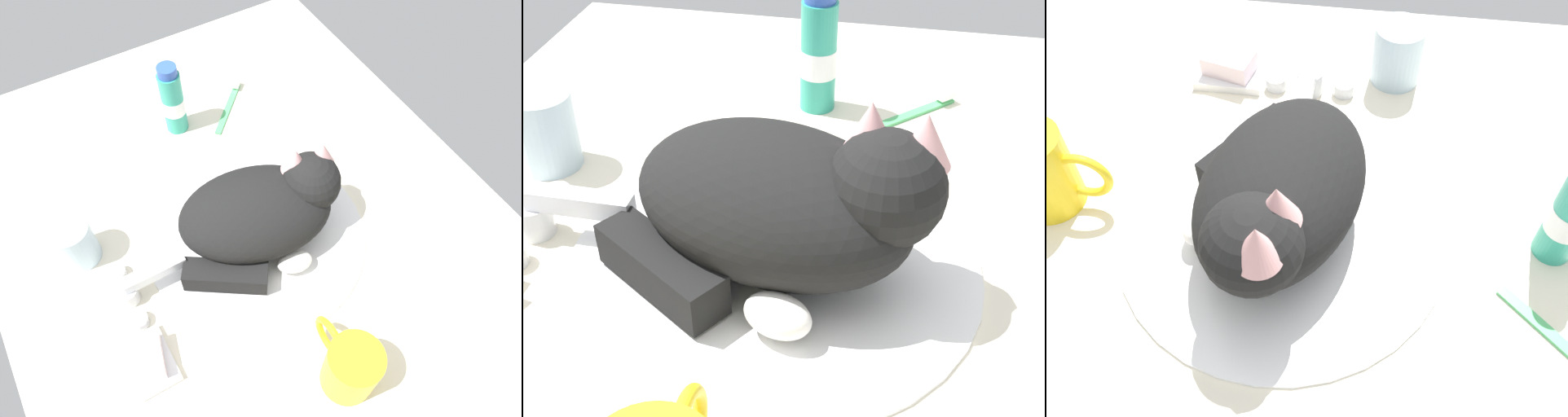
{
  "view_description": "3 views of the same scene",
  "coord_description": "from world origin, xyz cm",
  "views": [
    {
      "loc": [
        -37.16,
        20.5,
        72.39
      ],
      "look_at": [
        0.64,
        -1.32,
        6.46
      ],
      "focal_mm": 34.46,
      "sensor_mm": 36.0,
      "label": 1
    },
    {
      "loc": [
        -46.07,
        -10.41,
        42.09
      ],
      "look_at": [
        -0.64,
        -1.09,
        6.89
      ],
      "focal_mm": 49.14,
      "sensor_mm": 36.0,
      "label": 2
    },
    {
      "loc": [
        7.44,
        -37.25,
        54.79
      ],
      "look_at": [
        2.64,
        -0.41,
        4.71
      ],
      "focal_mm": 41.35,
      "sensor_mm": 36.0,
      "label": 3
    }
  ],
  "objects": [
    {
      "name": "soap_dish",
      "position": [
        -10.92,
        23.72,
        0.6
      ],
      "size": [
        9.0,
        6.4,
        1.2
      ],
      "primitive_type": "cube",
      "color": "white",
      "rests_on": "ground_plane"
    },
    {
      "name": "faucet",
      "position": [
        0.0,
        20.82,
        2.38
      ],
      "size": [
        11.82,
        11.72,
        5.24
      ],
      "color": "silver",
      "rests_on": "ground_plane"
    },
    {
      "name": "sink_basin",
      "position": [
        0.0,
        0.0,
        0.39
      ],
      "size": [
        36.44,
        36.44,
        0.77
      ],
      "primitive_type": "cylinder",
      "color": "white",
      "rests_on": "ground_plane"
    },
    {
      "name": "soap_bar",
      "position": [
        -10.92,
        23.72,
        2.54
      ],
      "size": [
        7.25,
        5.8,
        2.68
      ],
      "primitive_type": "cube",
      "rotation": [
        0.0,
        0.0,
        -0.24
      ],
      "color": "silver",
      "rests_on": "soap_dish"
    },
    {
      "name": "coffee_mug",
      "position": [
        -26.45,
        0.6,
        5.0
      ],
      "size": [
        11.96,
        7.46,
        10.0
      ],
      "color": "yellow",
      "rests_on": "ground_plane"
    },
    {
      "name": "toothbrush",
      "position": [
        29.13,
        -10.48,
        0.52
      ],
      "size": [
        11.24,
        10.95,
        1.6
      ],
      "color": "#4CB266",
      "rests_on": "ground_plane"
    },
    {
      "name": "ground_plane",
      "position": [
        0.0,
        0.0,
        -1.5
      ],
      "size": [
        110.0,
        82.5,
        3.0
      ],
      "primitive_type": "cube",
      "color": "silver"
    },
    {
      "name": "cat",
      "position": [
        -0.43,
        -1.46,
        7.46
      ],
      "size": [
        21.75,
        29.72,
        15.77
      ],
      "color": "black",
      "rests_on": "sink_basin"
    },
    {
      "name": "toothpaste_bottle",
      "position": [
        29.03,
        0.95,
        6.89
      ],
      "size": [
        4.26,
        4.26,
        14.75
      ],
      "color": "teal",
      "rests_on": "ground_plane"
    },
    {
      "name": "rinse_cup",
      "position": [
        11.0,
        26.41,
        4.13
      ],
      "size": [
        6.46,
        6.46,
        8.26
      ],
      "color": "silver",
      "rests_on": "ground_plane"
    }
  ]
}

